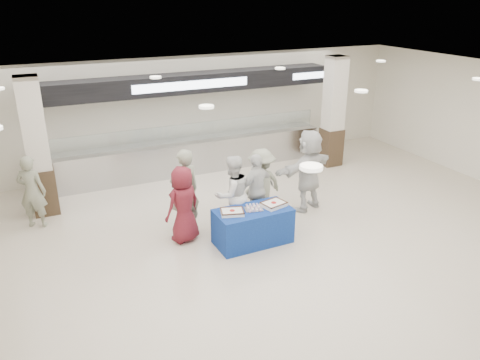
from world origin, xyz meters
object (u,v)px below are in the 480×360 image
soldier_a (185,191)px  chef_tall (232,194)px  soldier_bg (32,192)px  display_table (253,226)px  civilian_maroon (183,204)px  cupcake_tray (254,208)px  chef_short (257,190)px  sheet_cake_right (274,204)px  sheet_cake_left (232,212)px  civilian_white (309,170)px  soldier_b (261,184)px

soldier_a → chef_tall: size_ratio=1.08×
soldier_bg → chef_tall: bearing=177.5°
display_table → civilian_maroon: (-1.25, 0.69, 0.44)m
cupcake_tray → chef_short: chef_short is taller
display_table → cupcake_tray: bearing=24.2°
display_table → sheet_cake_right: (0.46, -0.03, 0.42)m
sheet_cake_left → civilian_white: size_ratio=0.27×
cupcake_tray → soldier_bg: (-4.04, 2.66, 0.04)m
soldier_bg → display_table: bearing=171.7°
cupcake_tray → chef_short: bearing=59.2°
sheet_cake_right → civilian_white: civilian_white is taller
sheet_cake_right → cupcake_tray: (-0.44, 0.03, -0.02)m
civilian_maroon → soldier_bg: 3.41m
civilian_maroon → soldier_bg: (-2.78, 1.98, 0.01)m
sheet_cake_right → cupcake_tray: bearing=175.7°
soldier_bg → civilian_white: bearing=-170.9°
sheet_cake_left → chef_short: bearing=39.2°
sheet_cake_left → soldier_a: soldier_a is taller
display_table → chef_short: bearing=57.3°
soldier_bg → sheet_cake_right: bearing=174.3°
chef_short → display_table: bearing=41.9°
soldier_a → civilian_white: size_ratio=0.96×
sheet_cake_left → soldier_bg: (-3.56, 2.68, 0.03)m
sheet_cake_left → soldier_a: 1.24m
soldier_a → chef_tall: soldier_a is taller
soldier_a → civilian_white: civilian_white is taller
sheet_cake_right → cupcake_tray: size_ratio=1.33×
sheet_cake_right → chef_short: size_ratio=0.33×
display_table → soldier_bg: size_ratio=0.94×
soldier_a → sheet_cake_left: bearing=108.2°
civilian_white → soldier_bg: 6.18m
civilian_maroon → civilian_white: bearing=163.8°
display_table → soldier_bg: bearing=145.2°
chef_short → soldier_bg: soldier_bg is taller
sheet_cake_right → soldier_b: 0.99m
civilian_white → chef_tall: bearing=-9.4°
soldier_bg → sheet_cake_left: bearing=168.4°
soldier_a → civilian_maroon: bearing=54.1°
chef_short → soldier_b: (0.21, 0.20, 0.01)m
cupcake_tray → chef_tall: 0.66m
cupcake_tray → soldier_a: 1.53m
chef_tall → chef_short: 0.64m
cupcake_tray → soldier_bg: soldier_bg is taller
soldier_a → display_table: bearing=123.6°
soldier_b → soldier_bg: (-4.69, 1.73, -0.01)m
display_table → soldier_bg: 4.85m
sheet_cake_left → chef_tall: bearing=65.8°
display_table → soldier_a: size_ratio=0.83×
sheet_cake_left → civilian_maroon: size_ratio=0.33×
sheet_cake_left → chef_tall: chef_tall is taller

